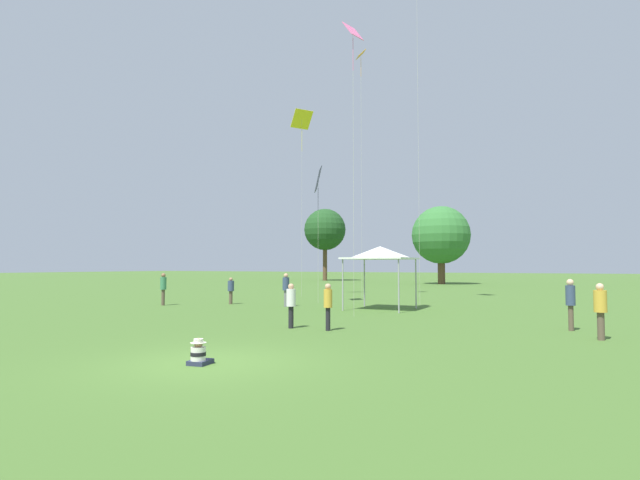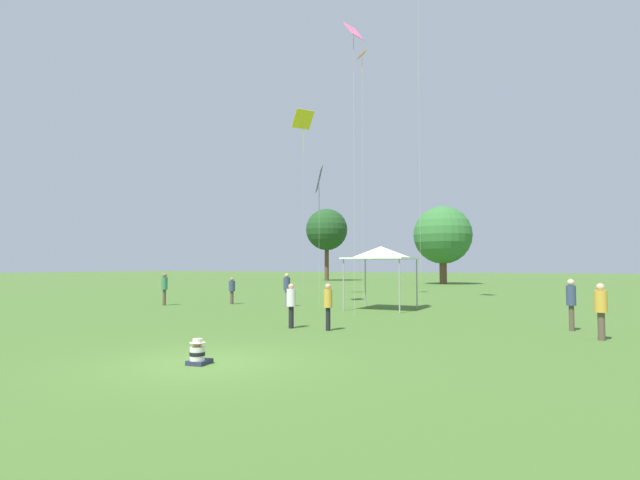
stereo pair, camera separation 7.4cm
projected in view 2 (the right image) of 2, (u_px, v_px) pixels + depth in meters
name	position (u px, v px, depth m)	size (l,w,h in m)	color
ground_plane	(207.00, 363.00, 11.29)	(300.00, 300.00, 0.00)	#426628
seated_toddler	(198.00, 354.00, 11.08)	(0.48, 0.57, 0.59)	#282D47
person_standing_0	(291.00, 302.00, 17.58)	(0.37, 0.37, 1.57)	black
person_standing_1	(571.00, 299.00, 16.85)	(0.32, 0.32, 1.75)	brown
person_standing_2	(601.00, 306.00, 14.72)	(0.41, 0.41, 1.68)	brown
person_standing_3	(232.00, 288.00, 28.61)	(0.37, 0.37, 1.52)	brown
person_standing_4	(328.00, 302.00, 16.92)	(0.40, 0.40, 1.59)	black
person_standing_5	(164.00, 286.00, 27.73)	(0.39, 0.39, 1.78)	brown
person_standing_6	(287.00, 287.00, 26.81)	(0.47, 0.47, 1.79)	slate
canopy_tent	(381.00, 253.00, 25.15)	(3.20, 3.20, 3.18)	white
kite_1	(354.00, 44.00, 22.12)	(0.75, 1.00, 12.98)	pink
kite_2	(319.00, 181.00, 29.58)	(1.07, 1.39, 8.02)	#1E2328
kite_3	(362.00, 72.00, 34.85)	(0.91, 0.95, 17.27)	orange
kite_4	(303.00, 123.00, 36.28)	(1.52, 1.69, 13.44)	yellow
distant_tree_0	(443.00, 235.00, 59.70)	(6.93, 6.93, 9.35)	brown
distant_tree_1	(327.00, 230.00, 73.76)	(6.14, 6.14, 10.63)	brown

